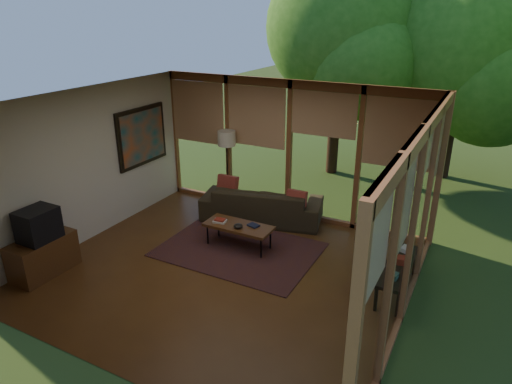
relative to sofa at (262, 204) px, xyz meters
The scene contains 25 objects.
floor 2.06m from the sofa, 80.42° to the right, with size 5.50×5.50×0.00m, color brown.
ceiling 3.11m from the sofa, 80.42° to the right, with size 5.50×5.50×0.00m, color silver.
wall_left 3.29m from the sofa, 140.34° to the right, with size 0.04×5.00×2.70m, color beige.
wall_front 4.62m from the sofa, 85.71° to the right, with size 5.50×0.04×2.70m, color beige.
window_wall_back 1.18m from the sofa, 55.99° to the left, with size 5.50×0.12×2.70m, color brown.
window_wall_right 3.81m from the sofa, 32.94° to the right, with size 0.12×5.00×2.70m, color brown.
tree_nw 4.72m from the sofa, 85.61° to the left, with size 3.50×3.50×5.27m.
tree_ne 5.90m from the sofa, 56.95° to the left, with size 3.91×3.91×5.04m.
rug 1.36m from the sofa, 80.54° to the right, with size 2.64×1.87×0.01m, color maroon.
sofa is the anchor object (origin of this frame).
pillow_left 0.79m from the sofa, behind, with size 0.42×0.14×0.42m, color maroon.
pillow_right 0.79m from the sofa, ahead, with size 0.38×0.13×0.38m, color maroon.
ct_book_lower 1.27m from the sofa, 98.74° to the right, with size 0.22×0.17×0.03m, color beige.
ct_book_upper 1.27m from the sofa, 98.74° to the right, with size 0.17×0.13×0.03m, color maroon.
ct_book_side 1.19m from the sofa, 69.94° to the right, with size 0.19×0.14×0.03m, color black.
ct_bowl 1.32m from the sofa, 80.89° to the right, with size 0.16×0.16×0.07m, color black.
media_cabinet 3.98m from the sofa, 122.36° to the right, with size 0.50×1.00×0.60m, color #5B3418.
television 4.01m from the sofa, 122.12° to the right, with size 0.45×0.55×0.50m, color black.
console_book_a 3.23m from the sofa, 31.94° to the right, with size 0.20×0.15×0.07m, color #31564A.
console_book_b 3.02m from the sofa, 24.65° to the right, with size 0.22×0.16×0.10m, color maroon.
console_book_c 2.87m from the sofa, 17.37° to the right, with size 0.24×0.18×0.07m, color beige.
floor_lamp 1.42m from the sofa, 166.49° to the left, with size 0.36×0.36×1.65m.
coffee_table 1.21m from the sofa, 82.48° to the right, with size 1.20×0.50×0.43m.
side_console 3.03m from the sofa, 25.51° to the right, with size 0.60×1.40×0.46m.
wall_painting 2.73m from the sofa, 165.82° to the right, with size 0.06×1.35×1.15m.
Camera 1 is at (3.40, -5.35, 3.88)m, focal length 32.00 mm.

